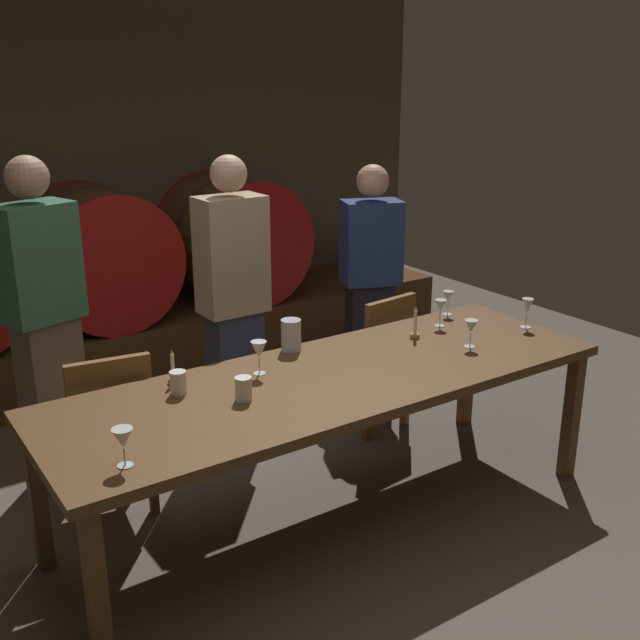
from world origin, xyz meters
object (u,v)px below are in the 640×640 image
(guest_center, at_px, (233,301))
(wine_glass_far_right, at_px, (527,307))
(wine_barrel_right, at_px, (233,238))
(wine_barrel_center, at_px, (98,256))
(wine_glass_center_left, at_px, (471,327))
(candle_left, at_px, (173,374))
(dining_table, at_px, (333,387))
(wine_glass_right, at_px, (448,298))
(guest_left, at_px, (45,324))
(chair_right, at_px, (377,355))
(candle_right, at_px, (415,330))
(wine_glass_far_left, at_px, (123,439))
(cup_left, at_px, (178,383))
(wine_glass_center_right, at_px, (440,306))
(wine_glass_left, at_px, (259,350))
(cup_right, at_px, (243,389))
(pitcher, at_px, (291,335))
(chair_left, at_px, (110,426))
(guest_right, at_px, (370,282))

(guest_center, distance_m, wine_glass_far_right, 1.69)
(wine_barrel_right, bearing_deg, wine_barrel_center, 180.00)
(wine_barrel_center, height_order, wine_glass_center_left, wine_barrel_center)
(guest_center, distance_m, candle_left, 0.99)
(dining_table, xyz_separation_m, wine_glass_right, (1.11, 0.39, 0.17))
(wine_barrel_right, relative_size, guest_left, 0.54)
(wine_barrel_right, xyz_separation_m, chair_right, (0.05, -1.79, -0.43))
(candle_right, xyz_separation_m, wine_glass_center_left, (0.15, -0.27, 0.06))
(guest_left, xyz_separation_m, wine_glass_right, (2.15, -0.74, -0.03))
(wine_glass_center_left, bearing_deg, candle_right, 118.82)
(wine_barrel_right, height_order, chair_right, wine_barrel_right)
(wine_barrel_right, height_order, wine_glass_far_right, wine_barrel_right)
(candle_right, bearing_deg, wine_glass_center_left, -61.18)
(wine_glass_far_left, bearing_deg, wine_barrel_center, 73.28)
(wine_barrel_right, distance_m, guest_left, 2.25)
(candle_left, bearing_deg, cup_left, -103.27)
(dining_table, distance_m, wine_glass_center_right, 0.98)
(wine_glass_left, bearing_deg, cup_right, -133.26)
(cup_left, bearing_deg, pitcher, 14.74)
(wine_glass_left, bearing_deg, chair_right, 23.15)
(wine_glass_far_left, distance_m, wine_glass_far_right, 2.46)
(dining_table, relative_size, chair_left, 3.19)
(guest_left, relative_size, wine_glass_left, 10.73)
(guest_center, bearing_deg, chair_left, 21.86)
(wine_glass_left, bearing_deg, chair_left, 143.86)
(dining_table, height_order, chair_left, chair_left)
(chair_left, bearing_deg, wine_barrel_center, -99.84)
(dining_table, relative_size, pitcher, 16.87)
(wine_glass_left, bearing_deg, cup_left, 179.67)
(wine_glass_center_left, bearing_deg, cup_right, 176.65)
(wine_glass_far_left, bearing_deg, guest_right, 32.08)
(guest_right, xyz_separation_m, candle_left, (-1.77, -0.78, 0.00))
(wine_barrel_right, bearing_deg, wine_glass_far_right, -77.73)
(wine_barrel_center, xyz_separation_m, wine_glass_far_left, (-0.83, -2.75, -0.03))
(wine_glass_far_right, xyz_separation_m, cup_left, (-2.02, 0.25, -0.07))
(chair_right, distance_m, cup_left, 1.62)
(chair_right, bearing_deg, dining_table, 32.85)
(guest_right, relative_size, pitcher, 9.62)
(pitcher, relative_size, wine_glass_center_left, 1.11)
(cup_right, bearing_deg, wine_barrel_center, 85.79)
(guest_left, relative_size, wine_glass_far_left, 11.73)
(chair_right, xyz_separation_m, guest_left, (-1.85, 0.45, 0.43))
(chair_right, xyz_separation_m, guest_right, (0.28, 0.43, 0.33))
(wine_glass_center_left, bearing_deg, guest_center, 125.48)
(guest_center, bearing_deg, candle_right, 126.51)
(guest_center, distance_m, wine_glass_center_left, 1.39)
(candle_right, bearing_deg, wine_glass_right, 25.24)
(chair_right, relative_size, pitcher, 5.29)
(chair_right, xyz_separation_m, guest_center, (-0.80, 0.36, 0.40))
(chair_left, bearing_deg, wine_barrel_right, -124.51)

